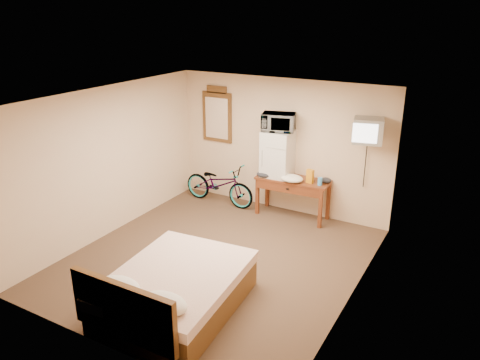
# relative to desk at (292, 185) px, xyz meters

# --- Properties ---
(room) EXTENTS (4.60, 4.64, 2.50)m
(room) POSITION_rel_desk_xyz_m (-0.38, -2.00, 0.62)
(room) COLOR #413220
(room) RESTS_ON ground
(desk) EXTENTS (1.36, 0.58, 0.75)m
(desk) POSITION_rel_desk_xyz_m (0.00, 0.00, 0.00)
(desk) COLOR brown
(desk) RESTS_ON floor
(mini_fridge) EXTENTS (0.53, 0.52, 0.84)m
(mini_fridge) POSITION_rel_desk_xyz_m (-0.33, 0.04, 0.54)
(mini_fridge) COLOR silver
(mini_fridge) RESTS_ON desk
(microwave) EXTENTS (0.66, 0.54, 0.32)m
(microwave) POSITION_rel_desk_xyz_m (-0.33, 0.04, 1.13)
(microwave) COLOR silver
(microwave) RESTS_ON mini_fridge
(snack_bag) EXTENTS (0.14, 0.10, 0.25)m
(snack_bag) POSITION_rel_desk_xyz_m (0.34, -0.02, 0.24)
(snack_bag) COLOR orange
(snack_bag) RESTS_ON desk
(blue_cup) EXTENTS (0.08, 0.08, 0.14)m
(blue_cup) POSITION_rel_desk_xyz_m (0.54, -0.05, 0.19)
(blue_cup) COLOR #469FEE
(blue_cup) RESTS_ON desk
(cloth_cream) EXTENTS (0.41, 0.32, 0.13)m
(cloth_cream) POSITION_rel_desk_xyz_m (0.04, -0.13, 0.18)
(cloth_cream) COLOR white
(cloth_cream) RESTS_ON desk
(cloth_dark_a) EXTENTS (0.28, 0.21, 0.10)m
(cloth_dark_a) POSITION_rel_desk_xyz_m (-0.50, -0.16, 0.17)
(cloth_dark_a) COLOR black
(cloth_dark_a) RESTS_ON desk
(cloth_dark_b) EXTENTS (0.20, 0.17, 0.09)m
(cloth_dark_b) POSITION_rel_desk_xyz_m (0.58, 0.12, 0.17)
(cloth_dark_b) COLOR black
(cloth_dark_b) RESTS_ON desk
(crt_television) EXTENTS (0.54, 0.62, 0.41)m
(crt_television) POSITION_rel_desk_xyz_m (1.27, 0.02, 1.18)
(crt_television) COLOR black
(crt_television) RESTS_ON room
(wall_mirror) EXTENTS (0.65, 0.04, 1.10)m
(wall_mirror) POSITION_rel_desk_xyz_m (-1.76, 0.27, 1.05)
(wall_mirror) COLOR brown
(wall_mirror) RESTS_ON room
(bicycle) EXTENTS (1.56, 0.59, 0.81)m
(bicycle) POSITION_rel_desk_xyz_m (-1.51, -0.09, -0.22)
(bicycle) COLOR black
(bicycle) RESTS_ON floor
(bed) EXTENTS (1.63, 2.07, 0.90)m
(bed) POSITION_rel_desk_xyz_m (-0.16, -3.38, -0.33)
(bed) COLOR brown
(bed) RESTS_ON floor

